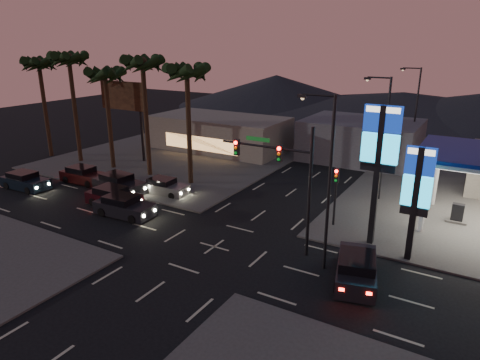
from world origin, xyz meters
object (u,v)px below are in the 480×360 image
Objects in this scene: car_lane_b_front at (164,187)px; suv_station at (356,269)px; traffic_signal_mast at (283,170)px; car_lane_b_mid at (119,184)px; pylon_sign_tall at (380,148)px; car_lane_a_mid at (113,197)px; car_lane_a_rear at (25,181)px; car_lane_a_front at (124,207)px; car_lane_b_rear at (83,175)px; pylon_sign_short at (417,187)px.

suv_station is (18.26, -5.53, 0.11)m from car_lane_b_front.
traffic_signal_mast reaches higher than car_lane_b_mid.
car_lane_a_mid is (-19.48, -3.59, -5.68)m from pylon_sign_tall.
car_lane_b_front is at bearing 67.84° from car_lane_a_mid.
car_lane_a_rear is at bearing -177.38° from traffic_signal_mast.
car_lane_a_mid is 1.01× the size of car_lane_a_rear.
car_lane_a_rear is at bearing 179.93° from car_lane_a_front.
pylon_sign_tall is 18.74m from car_lane_a_front.
car_lane_b_rear is at bearing -178.27° from pylon_sign_tall.
pylon_sign_tall reaches higher than car_lane_b_rear.
traffic_signal_mast is 17.43m from car_lane_b_mid.
car_lane_a_mid is at bearing -22.29° from car_lane_b_rear.
car_lane_a_front is (-12.50, -1.14, -4.51)m from traffic_signal_mast.
car_lane_a_mid is at bearing 6.04° from car_lane_a_rear.
car_lane_b_rear is (-6.83, 2.80, -0.01)m from car_lane_a_mid.
pylon_sign_tall is at bearing -1.89° from car_lane_b_front.
car_lane_a_front is 5.27m from car_lane_b_front.
traffic_signal_mast is 1.84× the size of car_lane_b_front.
traffic_signal_mast is at bearing 2.62° from car_lane_a_rear.
car_lane_b_mid reaches higher than car_lane_a_mid.
car_lane_b_mid reaches higher than car_lane_a_rear.
pylon_sign_short is at bearing 0.20° from car_lane_b_mid.
pylon_sign_short is at bearing -21.80° from pylon_sign_tall.
car_lane_b_rear is at bearing 179.59° from pylon_sign_short.
pylon_sign_short is 5.90m from suv_station.
pylon_sign_tall is at bearing 1.73° from car_lane_b_rear.
car_lane_b_mid is at bearing -3.40° from car_lane_b_rear.
pylon_sign_short is (2.50, -1.00, -1.74)m from pylon_sign_tall.
car_lane_b_mid reaches higher than car_lane_a_front.
car_lane_b_rear is 27.11m from suv_station.
traffic_signal_mast is at bearing -160.87° from pylon_sign_short.
car_lane_a_mid reaches higher than car_lane_b_rear.
car_lane_b_front is at bearing 24.63° from car_lane_b_mid.
traffic_signal_mast is at bearing -8.29° from car_lane_b_mid.
suv_station is at bearing -84.38° from pylon_sign_tall.
suv_station reaches higher than car_lane_a_rear.
pylon_sign_short is 20.73m from car_lane_b_front.
car_lane_b_rear is (-9.06, 3.86, -0.02)m from car_lane_a_front.
car_lane_a_front is at bearing -164.90° from pylon_sign_tall.
pylon_sign_tall is at bearing 36.52° from traffic_signal_mast.
car_lane_b_front is 4.01m from car_lane_b_mid.
car_lane_a_mid is at bearing -173.28° from pylon_sign_short.
car_lane_a_front reaches higher than car_lane_b_rear.
suv_station is at bearing -8.80° from car_lane_b_rear.
suv_station is at bearing -16.84° from car_lane_b_front.
car_lane_b_mid reaches higher than car_lane_b_rear.
car_lane_a_mid is 7.38m from car_lane_b_rear.
pylon_sign_short is 22.48m from car_lane_a_mid.
car_lane_b_rear reaches higher than car_lane_b_front.
car_lane_b_rear is (-4.88, 0.29, -0.06)m from car_lane_b_mid.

